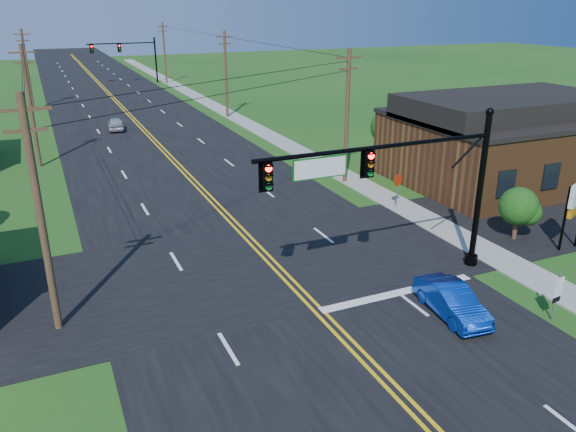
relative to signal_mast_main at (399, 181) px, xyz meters
name	(u,v)px	position (x,y,z in m)	size (l,w,h in m)	color
ground	(421,425)	(-4.34, -8.00, -4.75)	(260.00, 260.00, 0.00)	#1C4915
road_main	(133,121)	(-4.34, 42.00, -4.73)	(16.00, 220.00, 0.04)	black
road_cross	(268,263)	(-4.34, 4.00, -4.73)	(70.00, 10.00, 0.04)	black
sidewalk	(260,130)	(6.16, 32.00, -4.71)	(2.00, 160.00, 0.08)	gray
signal_mast_main	(399,181)	(0.00, 0.00, 0.00)	(11.30, 0.60, 7.48)	black
signal_mast_far	(126,53)	(0.10, 72.00, -0.20)	(10.98, 0.60, 7.48)	black
brick_building	(503,147)	(15.66, 10.00, -2.40)	(14.20, 11.20, 4.70)	brown
utility_pole_left_a	(40,213)	(-13.84, 2.00, -0.03)	(1.80, 0.28, 9.00)	#3E2B1C
utility_pole_left_b	(30,104)	(-13.84, 27.00, -0.03)	(1.80, 0.28, 9.00)	#3E2B1C
utility_pole_left_c	(27,68)	(-13.84, 54.00, -0.03)	(1.80, 0.28, 9.00)	#3E2B1C
utility_pole_right_a	(347,115)	(5.46, 14.00, -0.03)	(1.80, 0.28, 9.00)	#3E2B1C
utility_pole_right_b	(226,73)	(5.46, 40.00, -0.03)	(1.80, 0.28, 9.00)	#3E2B1C
utility_pole_right_c	(164,52)	(5.46, 70.00, -0.03)	(1.80, 0.28, 9.00)	#3E2B1C
tree_right_back	(390,127)	(11.66, 18.00, -2.15)	(3.00, 3.00, 4.10)	#3E2B1C
shrub_corner	(519,206)	(8.66, 1.50, -2.90)	(2.00, 2.00, 2.86)	#3E2B1C
blue_car	(452,302)	(0.52, -3.36, -4.12)	(1.34, 3.84, 1.27)	#062D96
distant_car	(116,124)	(-6.64, 37.93, -4.12)	(1.49, 3.69, 1.26)	silver
route_sign	(557,292)	(3.97, -5.29, -3.49)	(0.54, 0.12, 2.16)	slate
stop_sign	(398,184)	(5.71, 8.06, -3.19)	(0.75, 0.28, 2.17)	slate
pylon_sign	(576,201)	(10.22, -0.54, -2.19)	(1.66, 0.90, 3.51)	black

